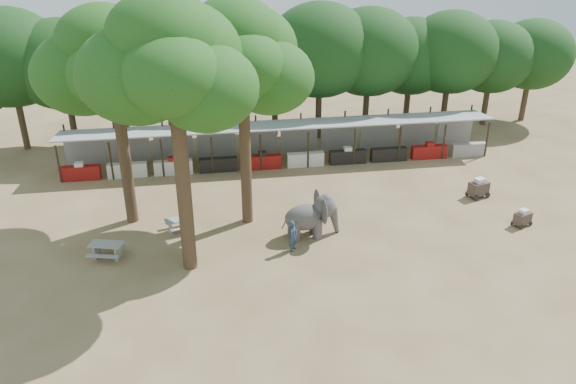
{
  "coord_description": "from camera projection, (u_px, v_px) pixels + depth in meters",
  "views": [
    {
      "loc": [
        -5.01,
        -20.15,
        14.09
      ],
      "look_at": [
        -1.0,
        5.0,
        2.0
      ],
      "focal_mm": 35.0,
      "sensor_mm": 36.0,
      "label": 1
    }
  ],
  "objects": [
    {
      "name": "yard_tree_left",
      "position": [
        110.0,
        65.0,
        26.33
      ],
      "size": [
        7.1,
        6.9,
        11.02
      ],
      "color": "#332316",
      "rests_on": "ground"
    },
    {
      "name": "elephant",
      "position": [
        312.0,
        216.0,
        27.77
      ],
      "size": [
        2.92,
        2.22,
        2.22
      ],
      "rotation": [
        0.0,
        0.0,
        0.09
      ],
      "color": "#403D3E",
      "rests_on": "ground"
    },
    {
      "name": "handler",
      "position": [
        293.0,
        236.0,
        26.63
      ],
      "size": [
        0.63,
        0.69,
        1.58
      ],
      "primitive_type": "imported",
      "rotation": [
        0.0,
        0.0,
        1.0
      ],
      "color": "#26384C",
      "rests_on": "ground"
    },
    {
      "name": "cart_back",
      "position": [
        479.0,
        188.0,
        32.03
      ],
      "size": [
        1.36,
        1.09,
        1.16
      ],
      "rotation": [
        0.0,
        0.0,
        0.29
      ],
      "color": "#352924",
      "rests_on": "ground"
    },
    {
      "name": "yard_tree_center",
      "position": [
        169.0,
        65.0,
        21.87
      ],
      "size": [
        7.1,
        6.9,
        12.04
      ],
      "color": "#332316",
      "rests_on": "ground"
    },
    {
      "name": "ground",
      "position": [
        328.0,
        279.0,
        24.74
      ],
      "size": [
        100.0,
        100.0,
        0.0
      ],
      "primitive_type": "plane",
      "color": "brown",
      "rests_on": "ground"
    },
    {
      "name": "picnic_table_far",
      "position": [
        179.0,
        223.0,
        28.49
      ],
      "size": [
        1.64,
        1.55,
        0.68
      ],
      "rotation": [
        0.0,
        0.0,
        0.27
      ],
      "color": "gray",
      "rests_on": "ground"
    },
    {
      "name": "cart_front",
      "position": [
        523.0,
        218.0,
        28.99
      ],
      "size": [
        1.12,
        0.94,
        0.93
      ],
      "rotation": [
        0.0,
        0.0,
        0.38
      ],
      "color": "#352924",
      "rests_on": "ground"
    },
    {
      "name": "vendor_stalls",
      "position": [
        282.0,
        145.0,
        36.58
      ],
      "size": [
        28.0,
        2.99,
        2.8
      ],
      "color": "gray",
      "rests_on": "ground"
    },
    {
      "name": "picnic_table_near",
      "position": [
        107.0,
        248.0,
        26.14
      ],
      "size": [
        1.85,
        1.74,
        0.77
      ],
      "rotation": [
        0.0,
        0.0,
        -0.26
      ],
      "color": "gray",
      "rests_on": "ground"
    },
    {
      "name": "yard_tree_back",
      "position": [
        239.0,
        58.0,
        26.15
      ],
      "size": [
        7.1,
        6.9,
        11.36
      ],
      "color": "#332316",
      "rests_on": "ground"
    },
    {
      "name": "backdrop_trees",
      "position": [
        271.0,
        61.0,
        39.32
      ],
      "size": [
        46.46,
        5.95,
        8.33
      ],
      "color": "#332316",
      "rests_on": "ground"
    }
  ]
}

